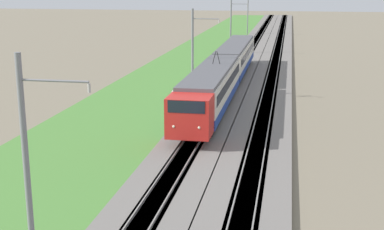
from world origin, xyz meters
name	(u,v)px	position (x,y,z in m)	size (l,w,h in m)	color
ballast_main	(233,77)	(50.00, 0.00, 0.15)	(240.00, 4.40, 0.30)	slate
ballast_adjacent	(272,78)	(50.00, -4.33, 0.15)	(240.00, 4.40, 0.30)	slate
track_main	(233,77)	(50.00, 0.00, 0.16)	(240.00, 1.57, 0.45)	#4C4238
track_adjacent	(272,78)	(50.00, -4.33, 0.16)	(240.00, 1.57, 0.45)	#4C4238
grass_verge	(182,76)	(50.00, 5.93, 0.06)	(240.00, 13.01, 0.12)	#4C8438
passenger_train	(225,70)	(41.87, 0.00, 2.30)	(39.90, 2.96, 4.93)	red
catenary_mast_near	(28,171)	(6.19, 2.53, 4.35)	(0.22, 2.56, 8.42)	slate
catenary_mast_mid	(193,53)	(38.14, 2.53, 4.32)	(0.22, 2.56, 8.35)	slate
catenary_mast_far	(231,26)	(70.10, 2.53, 4.37)	(0.22, 2.56, 8.46)	slate
catenary_mast_distant	(248,14)	(102.05, 2.53, 4.34)	(0.22, 2.56, 8.39)	slate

